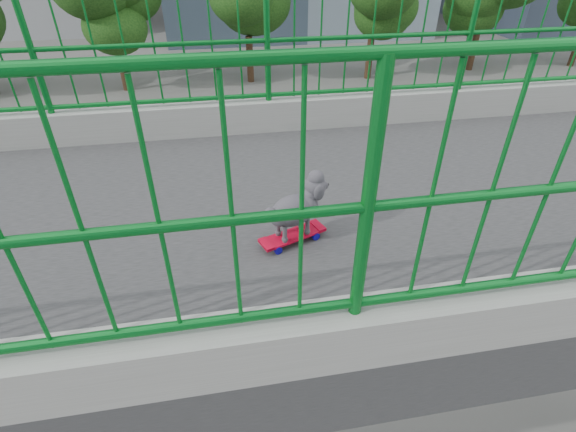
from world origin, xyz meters
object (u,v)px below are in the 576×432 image
at_px(car_3, 477,118).
at_px(car_5, 270,275).
at_px(car_0, 401,262).
at_px(car_2, 221,173).
at_px(poodle, 296,207).
at_px(skateboard, 293,236).
at_px(car_7, 169,174).

height_order(car_3, car_5, car_5).
bearing_deg(car_0, car_2, -142.71).
height_order(car_0, car_2, car_0).
distance_m(poodle, car_2, 14.48).
relative_size(skateboard, car_0, 0.11).
bearing_deg(car_2, car_3, -75.97).
relative_size(skateboard, car_3, 0.09).
xyz_separation_m(car_2, car_5, (6.40, 1.05, 0.14)).
distance_m(poodle, car_7, 14.63).
height_order(poodle, car_7, poodle).
xyz_separation_m(car_0, car_5, (0.00, -3.82, 0.09)).
bearing_deg(car_5, car_7, -154.50).
relative_size(skateboard, car_2, 0.10).
bearing_deg(car_3, car_7, 102.19).
bearing_deg(car_7, car_3, -77.81).
xyz_separation_m(skateboard, car_3, (-16.08, 12.35, -6.26)).
height_order(car_5, car_7, car_5).
xyz_separation_m(skateboard, car_0, (-6.48, 4.41, -6.34)).
bearing_deg(car_7, poodle, -169.08).
xyz_separation_m(poodle, car_7, (-12.87, -2.48, -6.50)).
distance_m(skateboard, poodle, 0.22).
height_order(poodle, car_5, poodle).
xyz_separation_m(poodle, car_0, (-6.47, 4.39, -6.56)).
height_order(car_2, car_3, car_3).
bearing_deg(skateboard, car_3, 121.71).
height_order(skateboard, poodle, poodle).
xyz_separation_m(poodle, car_2, (-12.87, -0.49, -6.61)).
xyz_separation_m(skateboard, car_7, (-12.88, -2.46, -6.28)).
bearing_deg(skateboard, car_0, 125.00).
relative_size(car_0, car_5, 0.86).
relative_size(poodle, car_3, 0.08).
bearing_deg(poodle, car_3, 121.75).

